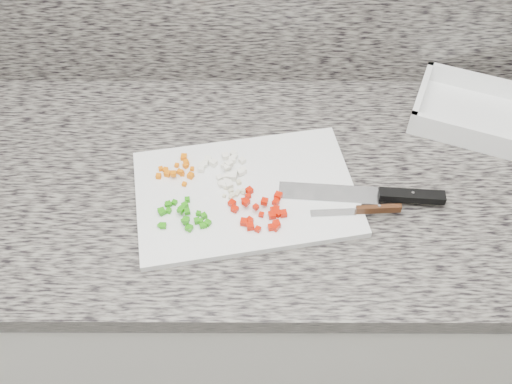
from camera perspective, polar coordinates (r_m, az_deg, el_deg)
cabinet at (r=1.52m, az=-0.11°, el=-10.07°), size 3.92×0.62×0.86m
countertop at (r=1.15m, az=-0.14°, el=1.04°), size 3.96×0.64×0.04m
cutting_board at (r=1.10m, az=-1.04°, el=-0.09°), size 0.46×0.35×0.01m
carrot_pile at (r=1.13m, az=-7.82°, el=2.25°), size 0.08×0.08×0.02m
onion_pile at (r=1.12m, az=-3.06°, el=2.21°), size 0.10×0.10×0.02m
green_pepper_pile at (r=1.05m, az=-7.34°, el=-2.30°), size 0.10×0.08×0.02m
red_pepper_pile at (r=1.05m, az=0.58°, el=-1.94°), size 0.11×0.10×0.02m
garlic_pile at (r=1.09m, az=-2.22°, el=0.15°), size 0.04×0.05×0.01m
chef_knife at (r=1.10m, az=12.58°, el=-0.29°), size 0.31×0.06×0.02m
paring_knife at (r=1.07m, az=11.04°, el=-1.78°), size 0.17×0.02×0.02m
tray at (r=1.32m, az=21.25°, el=7.25°), size 0.31×0.27×0.05m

